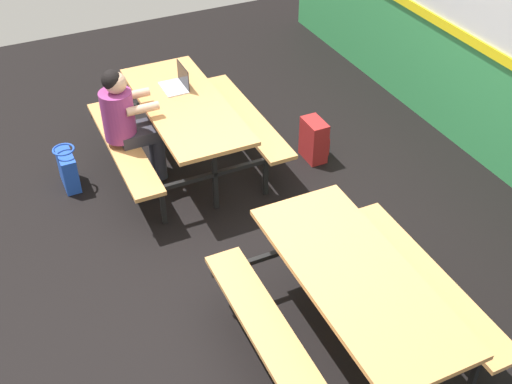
# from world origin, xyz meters

# --- Properties ---
(ground_plane) EXTENTS (10.00, 10.00, 0.02)m
(ground_plane) POSITION_xyz_m (0.00, 0.00, -0.01)
(ground_plane) COLOR black
(picnic_table_left) EXTENTS (1.83, 1.56, 0.74)m
(picnic_table_left) POSITION_xyz_m (-1.31, -0.14, 0.57)
(picnic_table_left) COLOR tan
(picnic_table_left) RESTS_ON ground
(picnic_table_right) EXTENTS (1.83, 1.56, 0.74)m
(picnic_table_right) POSITION_xyz_m (1.31, 0.12, 0.57)
(picnic_table_right) COLOR tan
(picnic_table_right) RESTS_ON ground
(student_nearer) EXTENTS (0.36, 0.53, 1.21)m
(student_nearer) POSITION_xyz_m (-1.34, -0.70, 0.71)
(student_nearer) COLOR #2D2D38
(student_nearer) RESTS_ON ground
(laptop_silver) EXTENTS (0.32, 0.22, 0.22)m
(laptop_silver) POSITION_xyz_m (-1.62, -0.10, 0.79)
(laptop_silver) COLOR silver
(laptop_silver) RESTS_ON picnic_table_left
(tote_bag_bright) EXTENTS (0.34, 0.21, 0.43)m
(tote_bag_bright) POSITION_xyz_m (-1.51, -1.30, 0.19)
(tote_bag_bright) COLOR #1E47B2
(tote_bag_bright) RESTS_ON ground
(satchel_spare) EXTENTS (0.30, 0.22, 0.44)m
(satchel_spare) POSITION_xyz_m (-0.90, 1.07, 0.22)
(satchel_spare) COLOR maroon
(satchel_spare) RESTS_ON ground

